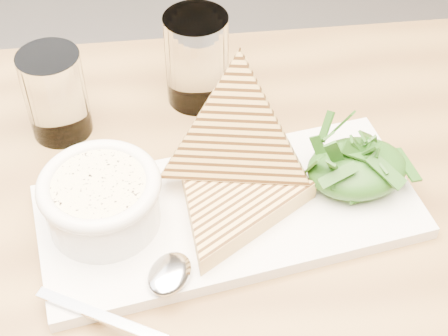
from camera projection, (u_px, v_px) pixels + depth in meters
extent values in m
cube|color=olive|center=(133.00, 277.00, 0.66)|extent=(1.17, 0.86, 0.04)
cylinder|color=olive|center=(396.00, 205.00, 1.23)|extent=(0.06, 0.06, 0.73)
cube|color=white|center=(229.00, 212.00, 0.68)|extent=(0.38, 0.18, 0.01)
cylinder|color=white|center=(103.00, 205.00, 0.65)|extent=(0.11, 0.11, 0.04)
cylinder|color=#FCEAB0|center=(99.00, 186.00, 0.63)|extent=(0.09, 0.09, 0.01)
torus|color=white|center=(99.00, 185.00, 0.63)|extent=(0.12, 0.12, 0.01)
ellipsoid|color=#193F0E|center=(357.00, 168.00, 0.69)|extent=(0.10, 0.08, 0.04)
ellipsoid|color=silver|center=(169.00, 274.00, 0.61)|extent=(0.06, 0.06, 0.01)
cube|color=silver|center=(101.00, 316.00, 0.59)|extent=(0.11, 0.08, 0.00)
cylinder|color=white|center=(56.00, 94.00, 0.74)|extent=(0.07, 0.07, 0.10)
cylinder|color=white|center=(197.00, 59.00, 0.78)|extent=(0.07, 0.07, 0.11)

